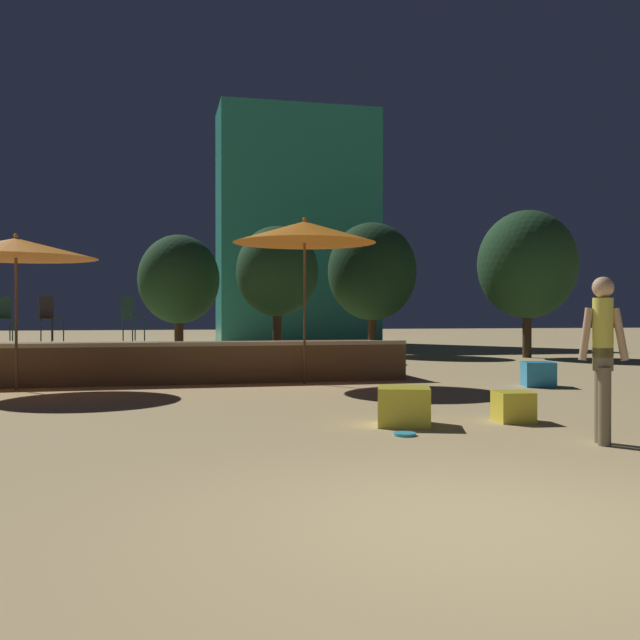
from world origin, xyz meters
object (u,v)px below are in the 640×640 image
(bistro_chair_2, at_px, (2,314))
(background_tree_2, at_px, (372,272))
(patio_umbrella_0, at_px, (305,232))
(patio_umbrella_1, at_px, (16,248))
(background_tree_3, at_px, (179,280))
(bistro_chair_0, at_px, (49,314))
(bistro_chair_1, at_px, (130,314))
(person_1, at_px, (603,353))
(frisbee_disc, at_px, (405,434))
(cube_seat_0, at_px, (513,407))
(cube_seat_1, at_px, (404,406))
(background_tree_0, at_px, (277,272))
(background_tree_1, at_px, (527,265))
(cube_seat_2, at_px, (538,374))

(bistro_chair_2, bearing_deg, background_tree_2, 16.82)
(patio_umbrella_0, bearing_deg, patio_umbrella_1, -179.30)
(bistro_chair_2, distance_m, background_tree_3, 8.12)
(bistro_chair_0, bearing_deg, bistro_chair_1, -58.26)
(person_1, bearing_deg, bistro_chair_1, 53.78)
(bistro_chair_1, bearing_deg, frisbee_disc, 164.03)
(person_1, height_order, background_tree_3, background_tree_3)
(cube_seat_0, distance_m, bistro_chair_0, 9.54)
(cube_seat_1, xyz_separation_m, bistro_chair_1, (-3.49, 6.60, 1.13))
(background_tree_2, bearing_deg, patio_umbrella_1, -135.40)
(background_tree_0, bearing_deg, bistro_chair_0, -132.30)
(frisbee_disc, relative_size, background_tree_1, 0.05)
(person_1, distance_m, frisbee_disc, 2.28)
(patio_umbrella_0, bearing_deg, background_tree_3, 103.62)
(patio_umbrella_1, height_order, bistro_chair_0, patio_umbrella_1)
(cube_seat_1, relative_size, bistro_chair_0, 0.88)
(background_tree_0, xyz_separation_m, background_tree_1, (7.82, -0.90, 0.27))
(person_1, xyz_separation_m, bistro_chair_0, (-6.66, 8.51, 0.41))
(cube_seat_2, bearing_deg, background_tree_3, 121.36)
(patio_umbrella_1, xyz_separation_m, background_tree_1, (13.81, 6.82, 0.39))
(background_tree_1, bearing_deg, frisbee_disc, -123.92)
(bistro_chair_0, bearing_deg, background_tree_3, 19.57)
(cube_seat_0, bearing_deg, bistro_chair_2, 135.98)
(background_tree_3, bearing_deg, cube_seat_2, -58.64)
(cube_seat_0, relative_size, bistro_chair_2, 0.53)
(patio_umbrella_1, distance_m, bistro_chair_1, 2.59)
(bistro_chair_0, bearing_deg, frisbee_disc, -107.57)
(cube_seat_1, height_order, bistro_chair_2, bistro_chair_2)
(bistro_chair_0, bearing_deg, cube_seat_1, -103.56)
(background_tree_1, bearing_deg, background_tree_3, 168.51)
(cube_seat_1, relative_size, bistro_chair_2, 0.88)
(cube_seat_1, distance_m, background_tree_3, 14.66)
(cube_seat_0, bearing_deg, person_1, -85.02)
(cube_seat_0, bearing_deg, cube_seat_2, 56.43)
(cube_seat_2, distance_m, bistro_chair_2, 10.64)
(bistro_chair_1, height_order, bistro_chair_2, same)
(patio_umbrella_0, bearing_deg, bistro_chair_0, 163.64)
(cube_seat_2, height_order, background_tree_3, background_tree_3)
(cube_seat_0, bearing_deg, patio_umbrella_0, 106.36)
(bistro_chair_2, distance_m, background_tree_0, 8.92)
(bistro_chair_0, distance_m, background_tree_1, 14.56)
(patio_umbrella_0, distance_m, person_1, 7.54)
(frisbee_disc, distance_m, background_tree_1, 15.76)
(patio_umbrella_0, xyz_separation_m, background_tree_3, (-2.16, 8.93, -0.52))
(patio_umbrella_0, height_order, cube_seat_0, patio_umbrella_0)
(patio_umbrella_0, xyz_separation_m, cube_seat_1, (0.14, -5.38, -2.73))
(cube_seat_2, xyz_separation_m, background_tree_0, (-3.47, 9.15, 2.42))
(cube_seat_2, height_order, frisbee_disc, cube_seat_2)
(cube_seat_0, xyz_separation_m, cube_seat_2, (2.60, 3.92, 0.04))
(cube_seat_2, bearing_deg, bistro_chair_1, 160.18)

